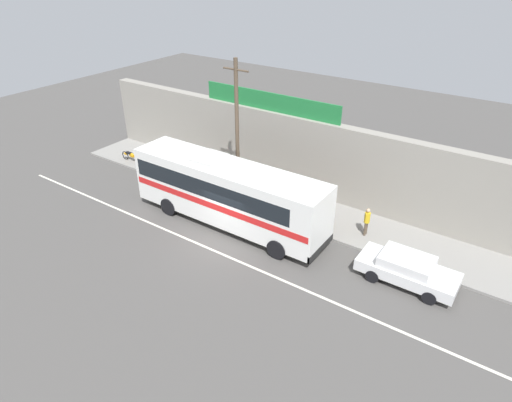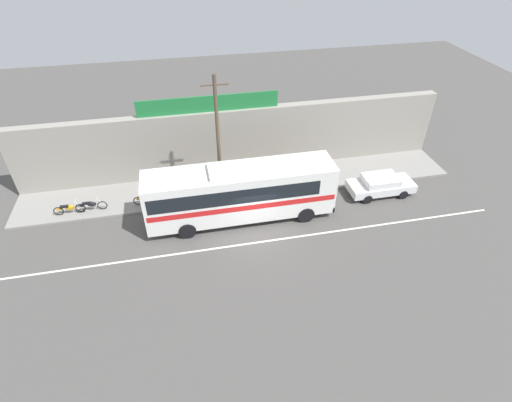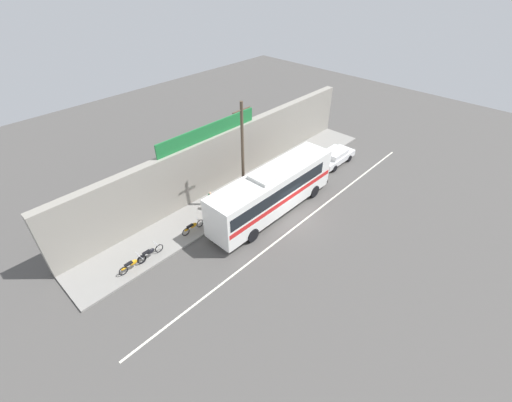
% 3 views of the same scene
% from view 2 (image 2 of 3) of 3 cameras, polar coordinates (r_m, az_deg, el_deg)
% --- Properties ---
extents(ground_plane, '(70.00, 70.00, 0.00)m').
position_cam_2_polar(ground_plane, '(24.18, 0.08, -4.65)').
color(ground_plane, '#4F4C49').
extents(sidewalk_slab, '(30.00, 3.60, 0.14)m').
position_cam_2_polar(sidewalk_slab, '(28.16, -2.09, 2.38)').
color(sidewalk_slab, gray).
rests_on(sidewalk_slab, ground_plane).
extents(storefront_facade, '(30.00, 0.70, 4.80)m').
position_cam_2_polar(storefront_facade, '(28.75, -2.96, 8.59)').
color(storefront_facade, gray).
rests_on(storefront_facade, ground_plane).
extents(storefront_billboard, '(9.42, 0.12, 1.10)m').
position_cam_2_polar(storefront_billboard, '(27.29, -6.82, 13.64)').
color(storefront_billboard, '#1E7538').
rests_on(storefront_billboard, storefront_facade).
extents(road_center_stripe, '(30.00, 0.14, 0.01)m').
position_cam_2_polar(road_center_stripe, '(23.60, 0.48, -5.90)').
color(road_center_stripe, silver).
rests_on(road_center_stripe, ground_plane).
extents(intercity_bus, '(11.45, 2.63, 3.78)m').
position_cam_2_polar(intercity_bus, '(24.09, -2.44, 1.41)').
color(intercity_bus, white).
rests_on(intercity_bus, ground_plane).
extents(parked_car, '(4.43, 1.90, 1.37)m').
position_cam_2_polar(parked_car, '(28.25, 17.39, 2.26)').
color(parked_car, silver).
rests_on(parked_car, ground_plane).
extents(utility_pole, '(1.60, 0.22, 8.40)m').
position_cam_2_polar(utility_pole, '(24.53, -5.43, 8.64)').
color(utility_pole, brown).
rests_on(utility_pole, sidewalk_slab).
extents(motorcycle_green, '(1.96, 0.56, 0.94)m').
position_cam_2_polar(motorcycle_green, '(27.51, -22.60, -0.56)').
color(motorcycle_green, black).
rests_on(motorcycle_green, sidewalk_slab).
extents(motorcycle_orange, '(1.94, 0.56, 0.94)m').
position_cam_2_polar(motorcycle_orange, '(27.79, -25.24, -0.98)').
color(motorcycle_orange, black).
rests_on(motorcycle_orange, sidewalk_slab).
extents(motorcycle_black, '(1.90, 0.56, 0.94)m').
position_cam_2_polar(motorcycle_black, '(26.95, -15.27, 0.40)').
color(motorcycle_black, black).
rests_on(motorcycle_black, sidewalk_slab).
extents(pedestrian_far_left, '(0.30, 0.48, 1.68)m').
position_cam_2_polar(pedestrian_far_left, '(27.84, 6.35, 4.29)').
color(pedestrian_far_left, brown).
rests_on(pedestrian_far_left, sidewalk_slab).
extents(pedestrian_by_curb, '(0.30, 0.48, 1.58)m').
position_cam_2_polar(pedestrian_by_curb, '(27.40, -9.96, 3.16)').
color(pedestrian_by_curb, navy).
rests_on(pedestrian_by_curb, sidewalk_slab).
extents(pedestrian_near_shop, '(0.30, 0.48, 1.59)m').
position_cam_2_polar(pedestrian_near_shop, '(28.71, 10.17, 4.87)').
color(pedestrian_near_shop, brown).
rests_on(pedestrian_near_shop, sidewalk_slab).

